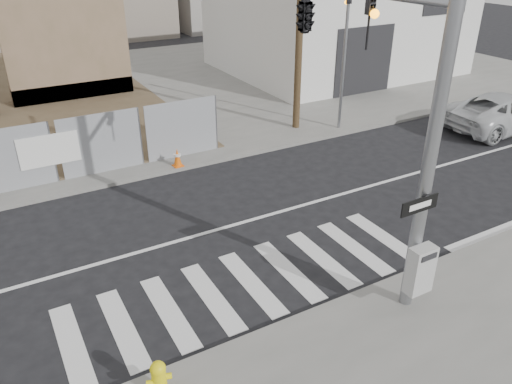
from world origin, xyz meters
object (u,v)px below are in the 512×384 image
fire_hydrant (159,379)px  suv (505,112)px  signal_pole (342,57)px  traffic_cone_d (177,158)px  auto_shop (335,25)px

fire_hydrant → suv: size_ratio=0.14×
signal_pole → traffic_cone_d: signal_pole is taller
fire_hydrant → traffic_cone_d: size_ratio=1.16×
suv → traffic_cone_d: suv is taller
signal_pole → auto_shop: 19.04m
suv → traffic_cone_d: size_ratio=8.36×
suv → signal_pole: bearing=109.3°
suv → auto_shop: bearing=2.2°
fire_hydrant → traffic_cone_d: fire_hydrant is taller
fire_hydrant → suv: (16.85, 5.98, 0.26)m
signal_pole → suv: (11.45, 3.47, -4.04)m
signal_pole → traffic_cone_d: bearing=104.6°
auto_shop → suv: bearing=-90.3°
signal_pole → fire_hydrant: size_ratio=9.54×
auto_shop → suv: auto_shop is taller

